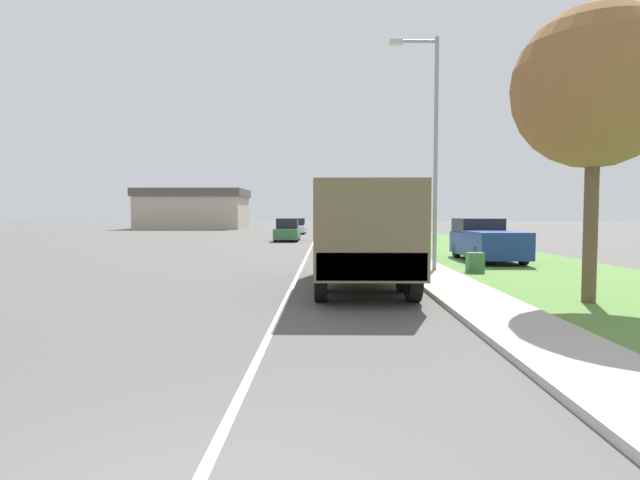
{
  "coord_description": "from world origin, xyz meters",
  "views": [
    {
      "loc": [
        1.01,
        -2.85,
        2.1
      ],
      "look_at": [
        0.78,
        12.57,
        1.27
      ],
      "focal_mm": 28.0,
      "sensor_mm": 36.0,
      "label": 1
    }
  ],
  "objects": [
    {
      "name": "ground_plane",
      "position": [
        0.0,
        40.0,
        0.0
      ],
      "size": [
        180.0,
        180.0,
        0.0
      ],
      "primitive_type": "plane",
      "color": "#565451"
    },
    {
      "name": "lane_centre_stripe",
      "position": [
        0.0,
        40.0,
        0.0
      ],
      "size": [
        0.12,
        120.0,
        0.0
      ],
      "color": "silver",
      "rests_on": "ground"
    },
    {
      "name": "sidewalk_right",
      "position": [
        4.5,
        40.0,
        0.06
      ],
      "size": [
        1.8,
        120.0,
        0.12
      ],
      "color": "#ADAAA3",
      "rests_on": "ground"
    },
    {
      "name": "grass_strip_right",
      "position": [
        8.9,
        40.0,
        0.01
      ],
      "size": [
        7.0,
        120.0,
        0.02
      ],
      "color": "#56843D",
      "rests_on": "ground"
    },
    {
      "name": "military_truck",
      "position": [
        1.95,
        11.08,
        1.63
      ],
      "size": [
        2.48,
        7.03,
        2.85
      ],
      "color": "#606647",
      "rests_on": "ground"
    },
    {
      "name": "car_nearest_ahead",
      "position": [
        1.87,
        23.43,
        0.74
      ],
      "size": [
        1.72,
        4.5,
        1.67
      ],
      "color": "#B7BABF",
      "rests_on": "ground"
    },
    {
      "name": "car_second_ahead",
      "position": [
        -2.01,
        34.67,
        0.76
      ],
      "size": [
        1.77,
        3.95,
        1.71
      ],
      "color": "#336B3D",
      "rests_on": "ground"
    },
    {
      "name": "car_third_ahead",
      "position": [
        -2.15,
        48.16,
        0.71
      ],
      "size": [
        1.86,
        4.67,
        1.58
      ],
      "color": "silver",
      "rests_on": "ground"
    },
    {
      "name": "car_fourth_ahead",
      "position": [
        1.8,
        64.2,
        0.76
      ],
      "size": [
        1.72,
        4.25,
        1.72
      ],
      "color": "navy",
      "rests_on": "ground"
    },
    {
      "name": "car_farthest_ahead",
      "position": [
        1.81,
        74.9,
        0.76
      ],
      "size": [
        1.87,
        4.89,
        1.7
      ],
      "color": "navy",
      "rests_on": "ground"
    },
    {
      "name": "pickup_truck",
      "position": [
        7.96,
        19.04,
        0.9
      ],
      "size": [
        2.05,
        5.07,
        1.84
      ],
      "color": "navy",
      "rests_on": "grass_strip_right"
    },
    {
      "name": "lamp_post",
      "position": [
        4.56,
        14.55,
        4.81
      ],
      "size": [
        1.69,
        0.24,
        8.0
      ],
      "color": "gray",
      "rests_on": "sidewalk_right"
    },
    {
      "name": "tree_near_right",
      "position": [
        7.1,
        8.78,
        4.95
      ],
      "size": [
        3.67,
        3.67,
        6.78
      ],
      "color": "brown",
      "rests_on": "grass_strip_right"
    },
    {
      "name": "utility_box",
      "position": [
        6.2,
        14.67,
        0.37
      ],
      "size": [
        0.55,
        0.45,
        0.7
      ],
      "color": "#3D7042",
      "rests_on": "grass_strip_right"
    },
    {
      "name": "building_distant",
      "position": [
        -17.27,
        65.12,
        2.71
      ],
      "size": [
        14.26,
        9.52,
        5.35
      ],
      "color": "#B2A893",
      "rests_on": "ground"
    }
  ]
}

